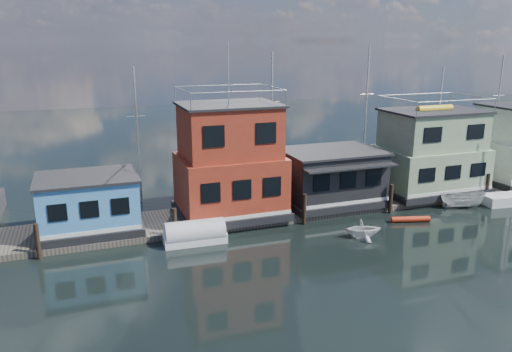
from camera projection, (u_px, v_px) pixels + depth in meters
name	position (u px, v px, depth m)	size (l,w,h in m)	color
ground	(440.00, 271.00, 27.64)	(160.00, 160.00, 0.00)	black
dock	(336.00, 203.00, 38.49)	(48.00, 5.00, 0.40)	#595147
houseboat_blue	(89.00, 204.00, 32.08)	(6.40, 4.90, 3.66)	black
houseboat_red	(230.00, 163.00, 34.69)	(7.40, 5.90, 11.86)	black
houseboat_dark	(331.00, 176.00, 37.72)	(7.40, 6.10, 4.06)	black
houseboat_green	(431.00, 153.00, 40.38)	(8.40, 5.90, 7.03)	black
pilings	(351.00, 204.00, 35.60)	(42.28, 0.28, 2.20)	#2D2116
background_masts	(353.00, 120.00, 44.09)	(36.40, 0.16, 12.00)	silver
tarp_runabout	(195.00, 234.00, 31.36)	(3.97, 1.74, 1.58)	white
dinghy_white	(363.00, 229.00, 32.17)	(2.04, 2.37, 1.25)	white
red_kayak	(411.00, 219.00, 35.09)	(0.40, 0.40, 2.76)	red
motorboat	(463.00, 200.00, 37.96)	(1.26, 3.34, 1.29)	silver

